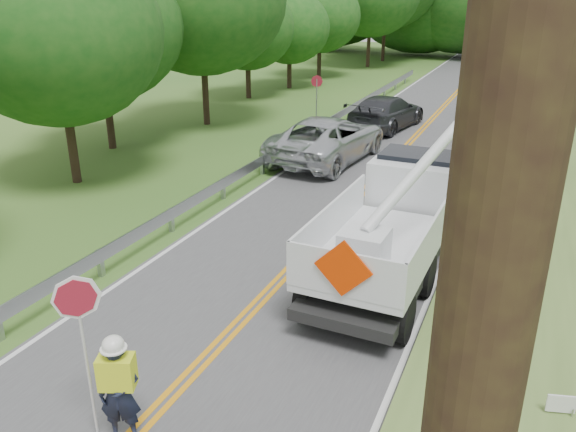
% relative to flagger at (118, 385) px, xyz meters
% --- Properties ---
extents(ground, '(140.00, 140.00, 0.00)m').
position_rel_flagger_xyz_m(ground, '(0.08, 0.20, -1.03)').
color(ground, '#2E5A20').
rests_on(ground, ground).
extents(road, '(7.20, 96.00, 0.03)m').
position_rel_flagger_xyz_m(road, '(0.08, 14.20, -1.02)').
color(road, '#48484A').
rests_on(road, ground).
extents(guardrail, '(0.18, 48.00, 0.77)m').
position_rel_flagger_xyz_m(guardrail, '(-3.94, 15.11, -0.47)').
color(guardrail, '#9CA0A4').
rests_on(guardrail, ground).
extents(utility_poles, '(1.60, 43.30, 10.00)m').
position_rel_flagger_xyz_m(utility_poles, '(5.08, 17.22, 4.24)').
color(utility_poles, black).
rests_on(utility_poles, ground).
extents(treeline_left, '(10.78, 57.68, 11.30)m').
position_rel_flagger_xyz_m(treeline_left, '(-10.00, 30.48, 4.77)').
color(treeline_left, '#332319').
rests_on(treeline_left, ground).
extents(treeline_horizon, '(57.06, 15.02, 12.18)m').
position_rel_flagger_xyz_m(treeline_horizon, '(2.78, 56.26, 4.47)').
color(treeline_horizon, '#174D14').
rests_on(treeline_horizon, ground).
extents(flagger, '(1.06, 0.69, 2.82)m').
position_rel_flagger_xyz_m(flagger, '(0.00, 0.00, 0.00)').
color(flagger, '#191E33').
rests_on(flagger, road).
extents(bucket_truck, '(3.69, 7.02, 6.80)m').
position_rel_flagger_xyz_m(bucket_truck, '(2.57, 8.07, 0.53)').
color(bucket_truck, black).
rests_on(bucket_truck, road).
extents(suv_silver, '(3.61, 6.69, 1.78)m').
position_rel_flagger_xyz_m(suv_silver, '(-2.40, 15.93, -0.11)').
color(suv_silver, silver).
rests_on(suv_silver, road).
extents(suv_darkgrey, '(3.14, 5.91, 1.63)m').
position_rel_flagger_xyz_m(suv_darkgrey, '(-1.65, 22.39, -0.19)').
color(suv_darkgrey, '#36383D').
rests_on(suv_darkgrey, road).
extents(stop_sign_permanent, '(0.57, 0.13, 2.68)m').
position_rel_flagger_xyz_m(stop_sign_permanent, '(-4.70, 20.66, 0.77)').
color(stop_sign_permanent, '#9CA0A4').
rests_on(stop_sign_permanent, ground).
extents(yard_sign, '(0.44, 0.15, 0.65)m').
position_rel_flagger_xyz_m(yard_sign, '(6.18, 2.94, -0.56)').
color(yard_sign, white).
rests_on(yard_sign, ground).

